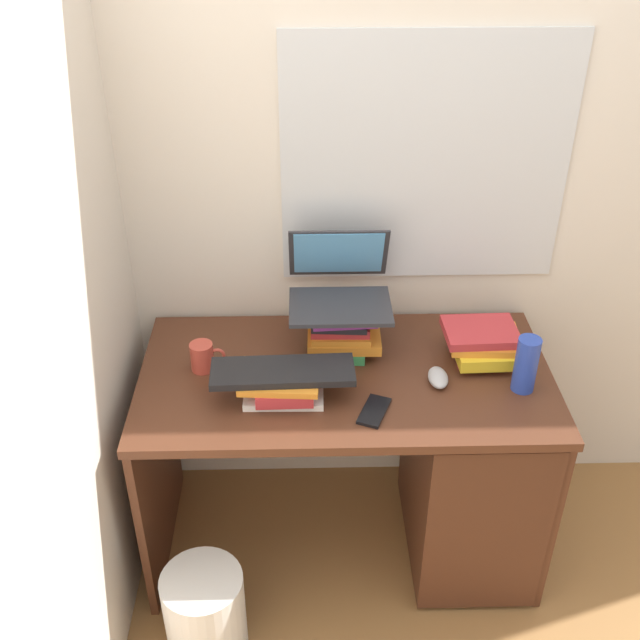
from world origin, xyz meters
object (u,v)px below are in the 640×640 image
keyboard (283,372)px  cell_phone (374,411)px  book_stack_tall (341,330)px  book_stack_side (482,343)px  computer_mouse (438,378)px  wastebasket (205,612)px  laptop (339,284)px  mug (203,357)px  desk (440,458)px  book_stack_keyboard_riser (283,386)px  water_bottle (526,364)px

keyboard → cell_phone: bearing=-19.0°
book_stack_tall → book_stack_side: 0.45m
computer_mouse → cell_phone: bearing=-146.3°
computer_mouse → wastebasket: bearing=-153.2°
laptop → wastebasket: laptop is taller
book_stack_tall → book_stack_side: book_stack_tall is taller
keyboard → cell_phone: keyboard is taller
book_stack_side → computer_mouse: bearing=-141.8°
computer_mouse → cell_phone: computer_mouse is taller
book_stack_side → keyboard: size_ratio=0.58×
mug → book_stack_side: bearing=2.4°
desk → cell_phone: (-0.25, -0.16, 0.34)m
desk → computer_mouse: 0.36m
keyboard → computer_mouse: 0.48m
book_stack_keyboard_riser → wastebasket: (-0.25, -0.30, -0.63)m
book_stack_side → water_bottle: (0.09, -0.16, 0.03)m
keyboard → desk: bearing=7.2°
keyboard → mug: 0.29m
computer_mouse → mug: 0.73m
desk → computer_mouse: size_ratio=12.32×
cell_phone → wastebasket: size_ratio=0.45×
laptop → computer_mouse: size_ratio=3.05×
book_stack_keyboard_riser → cell_phone: (0.26, -0.08, -0.04)m
mug → wastebasket: size_ratio=0.36×
computer_mouse → wastebasket: 1.01m
book_stack_tall → wastebasket: book_stack_tall is taller
cell_phone → wastebasket: (-0.51, -0.23, -0.60)m
book_stack_side → cell_phone: 0.45m
book_stack_keyboard_riser → wastebasket: 0.75m
computer_mouse → wastebasket: size_ratio=0.34×
desk → cell_phone: bearing=-146.7°
book_stack_side → book_stack_keyboard_riser: bearing=-163.6°
computer_mouse → book_stack_keyboard_riser: bearing=-172.6°
book_stack_tall → mug: size_ratio=2.16×
book_stack_keyboard_riser → water_bottle: (0.72, 0.02, 0.05)m
keyboard → water_bottle: 0.72m
desk → wastebasket: size_ratio=4.22×
computer_mouse → desk: bearing=31.2°
wastebasket → book_stack_side: bearing=29.0°
keyboard → cell_phone: (0.26, -0.08, -0.08)m
keyboard → laptop: bearing=56.8°
cell_phone → water_bottle: bearing=34.7°
book_stack_tall → book_stack_keyboard_riser: book_stack_tall is taller
book_stack_keyboard_riser → water_bottle: bearing=2.0°
book_stack_keyboard_riser → keyboard: (0.00, 0.01, 0.05)m
book_stack_side → water_bottle: size_ratio=1.37×
desk → water_bottle: bearing=-16.6°
book_stack_side → cell_phone: book_stack_side is taller
book_stack_side → book_stack_tall: bearing=173.4°
book_stack_keyboard_riser → book_stack_side: size_ratio=1.02×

